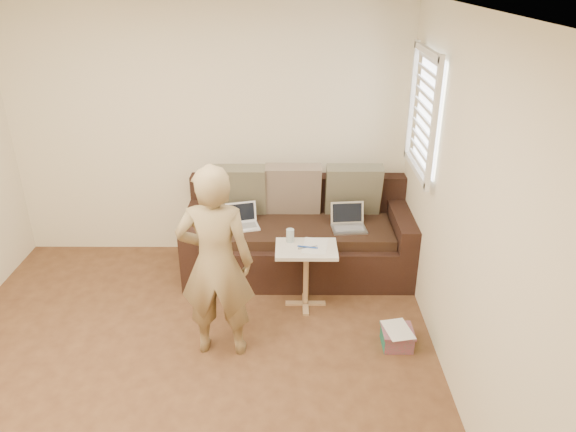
% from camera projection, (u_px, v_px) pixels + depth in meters
% --- Properties ---
extents(floor, '(4.50, 4.50, 0.00)m').
position_uv_depth(floor, '(177.00, 394.00, 3.93)').
color(floor, '#4C2E1C').
rests_on(floor, ground).
extents(ceiling, '(4.50, 4.50, 0.00)m').
position_uv_depth(ceiling, '(134.00, 15.00, 2.82)').
color(ceiling, white).
rests_on(ceiling, wall_back).
extents(wall_back, '(4.00, 0.00, 4.00)m').
position_uv_depth(wall_back, '(209.00, 133.00, 5.41)').
color(wall_back, beige).
rests_on(wall_back, ground).
extents(wall_right, '(0.00, 4.50, 4.50)m').
position_uv_depth(wall_right, '(479.00, 236.00, 3.37)').
color(wall_right, beige).
rests_on(wall_right, ground).
extents(window_blinds, '(0.12, 0.88, 1.08)m').
position_uv_depth(window_blinds, '(424.00, 113.00, 4.55)').
color(window_blinds, white).
rests_on(window_blinds, wall_right).
extents(sofa, '(2.20, 0.95, 0.85)m').
position_uv_depth(sofa, '(298.00, 232.00, 5.35)').
color(sofa, black).
rests_on(sofa, ground).
extents(pillow_left, '(0.55, 0.29, 0.57)m').
position_uv_depth(pillow_left, '(238.00, 190.00, 5.38)').
color(pillow_left, brown).
rests_on(pillow_left, sofa).
extents(pillow_mid, '(0.55, 0.27, 0.57)m').
position_uv_depth(pillow_mid, '(293.00, 190.00, 5.40)').
color(pillow_mid, '#756153').
rests_on(pillow_mid, sofa).
extents(pillow_right, '(0.55, 0.28, 0.57)m').
position_uv_depth(pillow_right, '(353.00, 190.00, 5.39)').
color(pillow_right, brown).
rests_on(pillow_right, sofa).
extents(laptop_silver, '(0.34, 0.26, 0.22)m').
position_uv_depth(laptop_silver, '(349.00, 230.00, 5.19)').
color(laptop_silver, '#B7BABC').
rests_on(laptop_silver, sofa).
extents(laptop_white, '(0.35, 0.29, 0.22)m').
position_uv_depth(laptop_white, '(243.00, 228.00, 5.23)').
color(laptop_white, white).
rests_on(laptop_white, sofa).
extents(person, '(0.59, 0.40, 1.59)m').
position_uv_depth(person, '(216.00, 263.00, 4.06)').
color(person, olive).
rests_on(person, ground).
extents(side_table, '(0.54, 0.38, 0.59)m').
position_uv_depth(side_table, '(306.00, 277.00, 4.84)').
color(side_table, silver).
rests_on(side_table, ground).
extents(drinking_glass, '(0.07, 0.07, 0.12)m').
position_uv_depth(drinking_glass, '(290.00, 236.00, 4.79)').
color(drinking_glass, silver).
rests_on(drinking_glass, side_table).
extents(scissors, '(0.20, 0.15, 0.02)m').
position_uv_depth(scissors, '(308.00, 247.00, 4.70)').
color(scissors, silver).
rests_on(scissors, side_table).
extents(paper_on_table, '(0.25, 0.33, 0.00)m').
position_uv_depth(paper_on_table, '(315.00, 246.00, 4.74)').
color(paper_on_table, white).
rests_on(paper_on_table, side_table).
extents(striped_box, '(0.26, 0.26, 0.16)m').
position_uv_depth(striped_box, '(397.00, 337.00, 4.40)').
color(striped_box, '#D92054').
rests_on(striped_box, ground).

